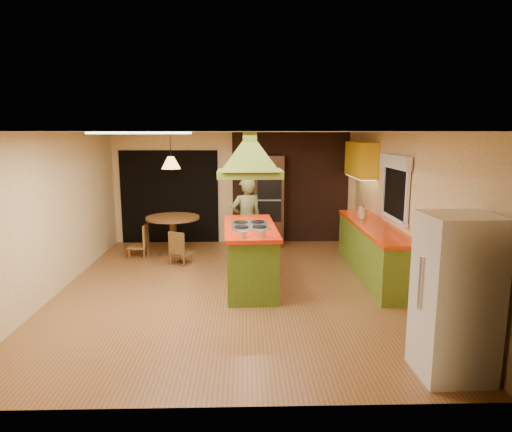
{
  "coord_description": "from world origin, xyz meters",
  "views": [
    {
      "loc": [
        0.19,
        -7.07,
        2.49
      ],
      "look_at": [
        0.38,
        0.24,
        1.15
      ],
      "focal_mm": 32.0,
      "sensor_mm": 36.0,
      "label": 1
    }
  ],
  "objects_px": {
    "kitchen_island": "(250,256)",
    "dining_table": "(173,228)",
    "man": "(246,221)",
    "refrigerator": "(455,297)",
    "wall_oven": "(269,201)",
    "canister_large": "(363,213)"
  },
  "relations": [
    {
      "from": "kitchen_island",
      "to": "dining_table",
      "type": "height_order",
      "value": "kitchen_island"
    },
    {
      "from": "dining_table",
      "to": "man",
      "type": "bearing_deg",
      "value": -21.35
    },
    {
      "from": "refrigerator",
      "to": "dining_table",
      "type": "relative_size",
      "value": 1.57
    },
    {
      "from": "kitchen_island",
      "to": "man",
      "type": "xyz_separation_m",
      "value": [
        -0.05,
        1.36,
        0.32
      ]
    },
    {
      "from": "man",
      "to": "dining_table",
      "type": "bearing_deg",
      "value": -38.13
    },
    {
      "from": "wall_oven",
      "to": "kitchen_island",
      "type": "bearing_deg",
      "value": -96.81
    },
    {
      "from": "refrigerator",
      "to": "dining_table",
      "type": "bearing_deg",
      "value": 125.13
    },
    {
      "from": "refrigerator",
      "to": "canister_large",
      "type": "bearing_deg",
      "value": 87.38
    },
    {
      "from": "wall_oven",
      "to": "dining_table",
      "type": "xyz_separation_m",
      "value": [
        -2.0,
        -0.86,
        -0.43
      ]
    },
    {
      "from": "kitchen_island",
      "to": "canister_large",
      "type": "distance_m",
      "value": 2.44
    },
    {
      "from": "canister_large",
      "to": "man",
      "type": "bearing_deg",
      "value": 173.14
    },
    {
      "from": "refrigerator",
      "to": "canister_large",
      "type": "distance_m",
      "value": 3.97
    },
    {
      "from": "refrigerator",
      "to": "wall_oven",
      "type": "height_order",
      "value": "wall_oven"
    },
    {
      "from": "canister_large",
      "to": "kitchen_island",
      "type": "bearing_deg",
      "value": -152.45
    },
    {
      "from": "kitchen_island",
      "to": "canister_large",
      "type": "bearing_deg",
      "value": 25.17
    },
    {
      "from": "dining_table",
      "to": "canister_large",
      "type": "relative_size",
      "value": 5.35
    },
    {
      "from": "refrigerator",
      "to": "kitchen_island",
      "type": "bearing_deg",
      "value": 123.95
    },
    {
      "from": "refrigerator",
      "to": "dining_table",
      "type": "distance_m",
      "value": 6.01
    },
    {
      "from": "man",
      "to": "canister_large",
      "type": "bearing_deg",
      "value": 156.37
    },
    {
      "from": "kitchen_island",
      "to": "dining_table",
      "type": "distance_m",
      "value": 2.49
    },
    {
      "from": "kitchen_island",
      "to": "canister_large",
      "type": "xyz_separation_m",
      "value": [
        2.12,
        1.1,
        0.51
      ]
    },
    {
      "from": "wall_oven",
      "to": "canister_large",
      "type": "height_order",
      "value": "wall_oven"
    }
  ]
}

